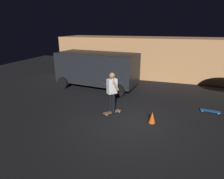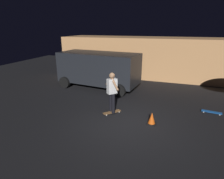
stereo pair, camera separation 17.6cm
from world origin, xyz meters
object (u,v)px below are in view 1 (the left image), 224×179
skater (112,90)px  skateboard_ridden (112,112)px  parked_van (97,68)px  skateboard_spare (210,111)px  traffic_cone (152,118)px

skater → skateboard_ridden: bearing=-90.0°
skateboard_ridden → skater: bearing=90.0°
parked_van → skateboard_spare: 6.23m
skater → traffic_cone: size_ratio=3.63×
skater → traffic_cone: 1.91m
skateboard_ridden → traffic_cone: 1.73m
traffic_cone → skateboard_ridden: bearing=167.8°
skateboard_spare → skater: (-3.93, -1.38, 0.98)m
parked_van → skateboard_spare: size_ratio=5.98×
parked_van → skateboard_ridden: parked_van is taller
skateboard_spare → skater: skater is taller
skateboard_spare → traffic_cone: bearing=-142.2°
parked_van → skateboard_ridden: (1.94, -3.18, -1.11)m
skateboard_ridden → traffic_cone: traffic_cone is taller
skateboard_spare → skater: bearing=-160.7°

